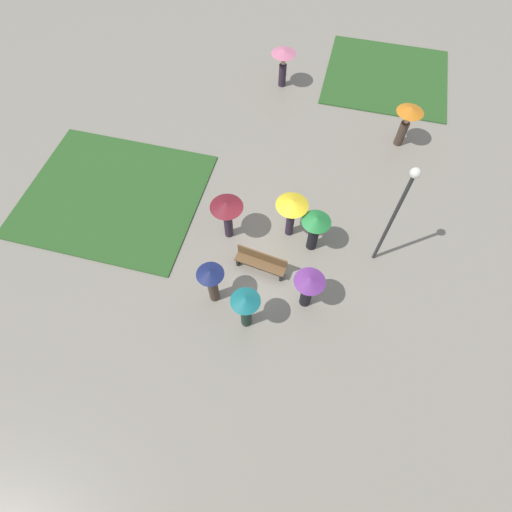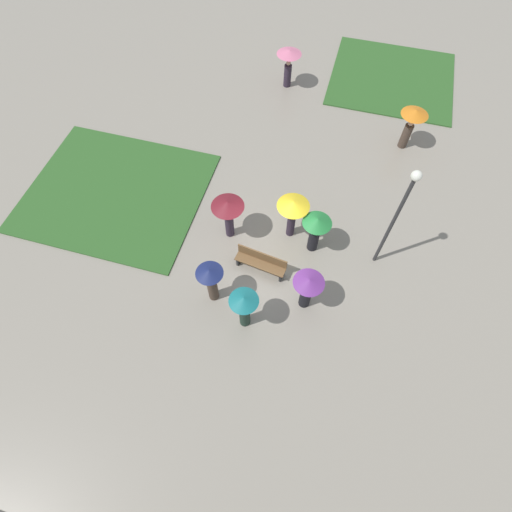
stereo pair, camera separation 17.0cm
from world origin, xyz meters
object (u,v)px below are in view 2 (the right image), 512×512
Objects in this scene: crowd_person_yellow at (293,209)px; lone_walker_mid_plaza at (289,61)px; crowd_person_navy at (211,280)px; crowd_person_green at (316,228)px; crowd_person_teal at (244,307)px; lamp_post at (399,210)px; crowd_person_maroon at (228,210)px; crowd_person_purple at (307,288)px; park_bench at (261,262)px; lone_walker_far_path at (412,121)px.

crowd_person_yellow reaches higher than lone_walker_mid_plaza.
crowd_person_navy is 1.05× the size of crowd_person_green.
crowd_person_yellow is 1.04× the size of lone_walker_mid_plaza.
crowd_person_green is 3.92m from crowd_person_teal.
lone_walker_mid_plaza is (-2.18, 8.73, -0.17)m from crowd_person_yellow.
lamp_post is 10.73m from lone_walker_mid_plaza.
lamp_post reaches higher than crowd_person_teal.
crowd_person_maroon is 1.01× the size of crowd_person_yellow.
crowd_person_purple is (3.12, 0.60, -0.05)m from crowd_person_navy.
park_bench is 2.18m from crowd_person_purple.
crowd_person_teal reaches higher than crowd_person_purple.
crowd_person_yellow reaches higher than crowd_person_teal.
park_bench is 1.03× the size of lone_walker_mid_plaza.
crowd_person_maroon is 8.95m from lone_walker_far_path.
crowd_person_yellow reaches higher than crowd_person_green.
crowd_person_maroon is 4.00m from crowd_person_purple.
crowd_person_navy is at bearing 73.93° from lone_walker_far_path.
lamp_post is at bearing -172.47° from crowd_person_maroon.
park_bench is at bearing -131.71° from lone_walker_mid_plaza.
park_bench is 10.68m from lone_walker_mid_plaza.
crowd_person_navy reaches higher than lone_walker_mid_plaza.
crowd_person_navy is 0.98× the size of lone_walker_far_path.
lamp_post reaches higher than crowd_person_purple.
crowd_person_teal reaches higher than lone_walker_mid_plaza.
crowd_person_maroon is 2.32m from crowd_person_yellow.
lamp_post is 2.54× the size of lone_walker_mid_plaza.
lamp_post is at bearing -151.91° from crowd_person_yellow.
crowd_person_yellow is (2.23, 0.64, 0.01)m from crowd_person_maroon.
lone_walker_mid_plaza is at bearing -51.37° from crowd_person_teal.
lone_walker_mid_plaza reaches higher than crowd_person_green.
crowd_person_teal is (-3.97, -3.67, -1.74)m from lamp_post.
park_bench is 9.02m from lone_walker_far_path.
crowd_person_teal is at bearing 136.51° from crowd_person_purple.
crowd_person_green is at bearing 150.21° from crowd_person_navy.
lone_walker_far_path is at bearing 85.76° from lamp_post.
crowd_person_green is (2.93, 2.95, 0.02)m from crowd_person_navy.
crowd_person_teal reaches higher than park_bench.
lamp_post reaches higher than park_bench.
park_bench is 4.97m from lamp_post.
lamp_post is 3.66m from crowd_person_yellow.
crowd_person_maroon is at bearing -159.62° from crowd_person_navy.
lone_walker_far_path is at bearing -128.04° from crowd_person_maroon.
crowd_person_maroon is at bearing 70.02° from crowd_person_purple.
lone_walker_mid_plaza is at bearing -9.09° from lone_walker_far_path.
crowd_person_green is at bearing 81.69° from lone_walker_far_path.
lone_walker_far_path is at bearing 68.05° from park_bench.
crowd_person_navy is 4.16m from crowd_person_green.
park_bench is at bearing 155.04° from crowd_person_navy.
lone_walker_far_path reaches higher than lone_walker_mid_plaza.
crowd_person_teal is (-1.79, -1.23, 0.10)m from crowd_person_purple.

